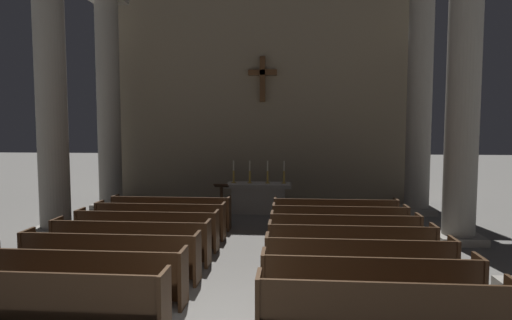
{
  "coord_description": "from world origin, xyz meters",
  "views": [
    {
      "loc": [
        1.06,
        -5.62,
        2.91
      ],
      "look_at": [
        0.0,
        7.58,
        1.88
      ],
      "focal_mm": 30.15,
      "sensor_mm": 36.0,
      "label": 1
    }
  ],
  "objects_px": {
    "pew_right_row_4": "(351,246)",
    "pew_right_row_5": "(344,234)",
    "candlestick_outer_left": "(234,176)",
    "pew_left_row_1": "(49,301)",
    "column_left_second": "(51,100)",
    "column_left_third": "(109,107)",
    "pew_left_row_6": "(161,220)",
    "candlestick_inner_left": "(250,176)",
    "pew_left_row_2": "(84,275)",
    "candlestick_inner_right": "(268,176)",
    "pew_right_row_7": "(335,215)",
    "pew_right_row_1": "(384,312)",
    "altar": "(259,197)",
    "pew_right_row_6": "(339,224)",
    "pew_left_row_7": "(172,212)",
    "pew_right_row_2": "(369,284)",
    "pew_right_row_3": "(359,262)",
    "candlestick_outer_right": "(284,176)",
    "lectern": "(221,202)",
    "pew_left_row_3": "(111,256)",
    "pew_left_row_5": "(147,230)",
    "pew_left_row_4": "(131,242)",
    "column_right_third": "(419,105)",
    "column_right_second": "(463,98)"
  },
  "relations": [
    {
      "from": "pew_right_row_1",
      "to": "candlestick_outer_right",
      "type": "bearing_deg",
      "value": 99.42
    },
    {
      "from": "pew_left_row_2",
      "to": "pew_right_row_6",
      "type": "distance_m",
      "value": 6.19
    },
    {
      "from": "column_left_third",
      "to": "altar",
      "type": "height_order",
      "value": "column_left_third"
    },
    {
      "from": "pew_right_row_3",
      "to": "column_left_second",
      "type": "height_order",
      "value": "column_left_second"
    },
    {
      "from": "pew_right_row_4",
      "to": "pew_left_row_1",
      "type": "bearing_deg",
      "value": -145.88
    },
    {
      "from": "pew_left_row_2",
      "to": "pew_right_row_1",
      "type": "distance_m",
      "value": 4.71
    },
    {
      "from": "pew_right_row_6",
      "to": "pew_left_row_7",
      "type": "bearing_deg",
      "value": 167.27
    },
    {
      "from": "column_right_second",
      "to": "altar",
      "type": "distance_m",
      "value": 6.94
    },
    {
      "from": "candlestick_outer_left",
      "to": "candlestick_inner_left",
      "type": "xyz_separation_m",
      "value": [
        0.55,
        0.0,
        0.0
      ]
    },
    {
      "from": "pew_left_row_6",
      "to": "column_left_second",
      "type": "relative_size",
      "value": 0.45
    },
    {
      "from": "column_left_third",
      "to": "candlestick_outer_right",
      "type": "height_order",
      "value": "column_left_third"
    },
    {
      "from": "candlestick_outer_left",
      "to": "pew_left_row_1",
      "type": "bearing_deg",
      "value": -99.42
    },
    {
      "from": "candlestick_inner_right",
      "to": "lectern",
      "type": "bearing_deg",
      "value": -138.95
    },
    {
      "from": "pew_left_row_4",
      "to": "pew_right_row_4",
      "type": "xyz_separation_m",
      "value": [
        4.6,
        0.0,
        0.0
      ]
    },
    {
      "from": "pew_right_row_4",
      "to": "candlestick_outer_right",
      "type": "xyz_separation_m",
      "value": [
        -1.45,
        5.62,
        0.78
      ]
    },
    {
      "from": "pew_left_row_6",
      "to": "candlestick_outer_left",
      "type": "height_order",
      "value": "candlestick_outer_left"
    },
    {
      "from": "candlestick_outer_left",
      "to": "pew_right_row_3",
      "type": "bearing_deg",
      "value": -64.69
    },
    {
      "from": "pew_left_row_6",
      "to": "candlestick_inner_left",
      "type": "distance_m",
      "value": 4.14
    },
    {
      "from": "pew_left_row_5",
      "to": "column_left_third",
      "type": "relative_size",
      "value": 0.45
    },
    {
      "from": "pew_right_row_4",
      "to": "candlestick_inner_right",
      "type": "distance_m",
      "value": 6.01
    },
    {
      "from": "pew_left_row_3",
      "to": "column_right_second",
      "type": "xyz_separation_m",
      "value": [
        7.6,
        3.39,
        3.13
      ]
    },
    {
      "from": "candlestick_inner_left",
      "to": "candlestick_outer_right",
      "type": "relative_size",
      "value": 1.0
    },
    {
      "from": "pew_right_row_6",
      "to": "column_left_third",
      "type": "bearing_deg",
      "value": 152.86
    },
    {
      "from": "candlestick_inner_right",
      "to": "candlestick_outer_right",
      "type": "bearing_deg",
      "value": 0.0
    },
    {
      "from": "pew_left_row_2",
      "to": "candlestick_inner_right",
      "type": "bearing_deg",
      "value": 71.34
    },
    {
      "from": "altar",
      "to": "pew_left_row_3",
      "type": "bearing_deg",
      "value": -109.05
    },
    {
      "from": "column_right_third",
      "to": "pew_right_row_5",
      "type": "bearing_deg",
      "value": -121.31
    },
    {
      "from": "pew_right_row_1",
      "to": "pew_right_row_2",
      "type": "bearing_deg",
      "value": 90.0
    },
    {
      "from": "pew_left_row_6",
      "to": "candlestick_outer_right",
      "type": "relative_size",
      "value": 4.43
    },
    {
      "from": "altar",
      "to": "candlestick_inner_left",
      "type": "height_order",
      "value": "candlestick_inner_left"
    },
    {
      "from": "pew_right_row_6",
      "to": "column_left_third",
      "type": "height_order",
      "value": "column_left_third"
    },
    {
      "from": "pew_left_row_6",
      "to": "pew_right_row_4",
      "type": "relative_size",
      "value": 1.0
    },
    {
      "from": "pew_left_row_7",
      "to": "column_left_third",
      "type": "bearing_deg",
      "value": 136.41
    },
    {
      "from": "pew_right_row_2",
      "to": "candlestick_inner_right",
      "type": "relative_size",
      "value": 4.43
    },
    {
      "from": "pew_right_row_6",
      "to": "lectern",
      "type": "height_order",
      "value": "lectern"
    },
    {
      "from": "column_left_third",
      "to": "candlestick_outer_left",
      "type": "bearing_deg",
      "value": -4.5
    },
    {
      "from": "altar",
      "to": "pew_left_row_2",
      "type": "bearing_deg",
      "value": -106.63
    },
    {
      "from": "pew_left_row_7",
      "to": "pew_right_row_2",
      "type": "xyz_separation_m",
      "value": [
        4.6,
        -5.19,
        0.0
      ]
    },
    {
      "from": "pew_right_row_3",
      "to": "candlestick_inner_right",
      "type": "xyz_separation_m",
      "value": [
        -2.0,
        6.66,
        0.78
      ]
    },
    {
      "from": "pew_left_row_1",
      "to": "pew_left_row_3",
      "type": "distance_m",
      "value": 2.08
    },
    {
      "from": "pew_right_row_7",
      "to": "column_left_second",
      "type": "distance_m",
      "value": 8.25
    },
    {
      "from": "pew_right_row_3",
      "to": "candlestick_outer_left",
      "type": "distance_m",
      "value": 7.41
    },
    {
      "from": "pew_right_row_4",
      "to": "pew_right_row_5",
      "type": "xyz_separation_m",
      "value": [
        0.0,
        1.04,
        0.0
      ]
    },
    {
      "from": "pew_right_row_7",
      "to": "altar",
      "type": "xyz_separation_m",
      "value": [
        -2.3,
        2.5,
        0.06
      ]
    },
    {
      "from": "pew_right_row_5",
      "to": "candlestick_inner_left",
      "type": "distance_m",
      "value": 5.32
    },
    {
      "from": "column_left_third",
      "to": "altar",
      "type": "distance_m",
      "value": 6.14
    },
    {
      "from": "pew_left_row_3",
      "to": "pew_left_row_7",
      "type": "height_order",
      "value": "same"
    },
    {
      "from": "pew_right_row_3",
      "to": "candlestick_inner_left",
      "type": "distance_m",
      "value": 7.19
    },
    {
      "from": "pew_left_row_4",
      "to": "pew_right_row_1",
      "type": "bearing_deg",
      "value": -34.12
    },
    {
      "from": "column_left_second",
      "to": "column_left_third",
      "type": "relative_size",
      "value": 1.0
    }
  ]
}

